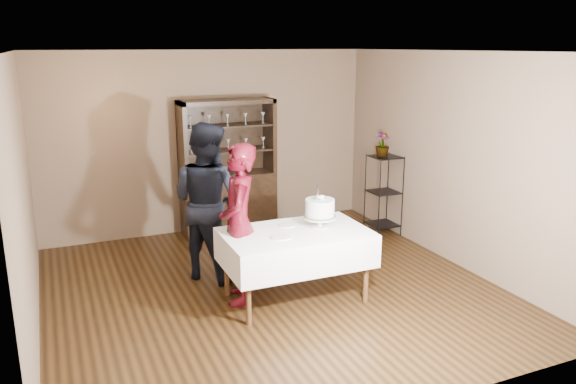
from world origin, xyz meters
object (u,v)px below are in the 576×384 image
woman (239,224)px  man (207,201)px  plant_etagere (384,192)px  china_hutch (228,189)px  potted_plant (382,144)px  cake_table (295,248)px  cake (320,210)px

woman → man: man is taller
plant_etagere → man: 2.90m
china_hutch → potted_plant: bearing=-26.9°
man → potted_plant: (2.79, 0.54, 0.41)m
cake_table → plant_etagere: bearing=35.7°
man → cake: 1.41m
cake → plant_etagere: bearing=39.4°
china_hutch → woman: (-0.62, -2.36, 0.22)m
woman → potted_plant: (2.66, 1.33, 0.48)m
woman → man: (-0.13, 0.79, 0.07)m
china_hutch → man: bearing=-115.6°
man → potted_plant: man is taller
china_hutch → man: size_ratio=1.05×
man → plant_etagere: bearing=-117.5°
plant_etagere → man: (-2.83, -0.52, 0.30)m
plant_etagere → woman: bearing=-154.2°
woman → potted_plant: size_ratio=5.02×
plant_etagere → cake: bearing=-140.6°
man → china_hutch: bearing=-63.5°
plant_etagere → cake: (-1.81, -1.49, 0.34)m
plant_etagere → man: man is taller
china_hutch → woman: bearing=-104.8°
cake_table → potted_plant: bearing=36.7°
cake → potted_plant: size_ratio=1.42×
woman → potted_plant: woman is taller
plant_etagere → cake_table: 2.62m
china_hutch → man: 1.77m
china_hutch → man: (-0.75, -1.57, 0.29)m
china_hutch → woman: 2.45m
cake_table → man: 1.28m
cake_table → cake: bearing=7.8°
man → cake: bearing=-171.3°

